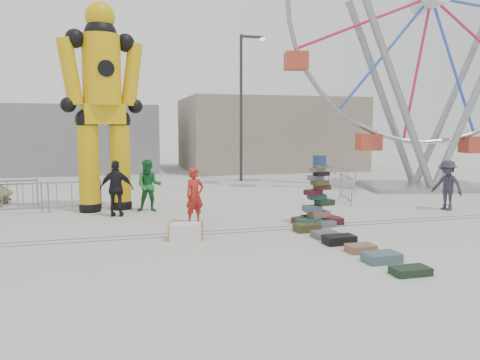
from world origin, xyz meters
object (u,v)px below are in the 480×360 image
object	(u,v)px
lamp_post_left	(111,100)
pedestrian_grey	(447,185)
lamp_post_right	(243,100)
crash_test_dummy	(103,99)
barricade_dummy_a	(8,195)
pedestrian_green	(149,186)
barricade_wheel_back	(341,179)
steamer_trunk	(186,232)
barricade_dummy_c	(72,196)
barricade_wheel_front	(346,189)
ferris_wheel	(430,22)
pedestrian_red	(195,196)
barricade_dummy_b	(17,198)
pedestrian_black	(117,189)
suitcase_tower	(318,205)

from	to	relation	value
lamp_post_left	pedestrian_grey	distance (m)	17.74
lamp_post_right	crash_test_dummy	distance (m)	10.59
barricade_dummy_a	pedestrian_green	world-z (taller)	pedestrian_green
barricade_wheel_back	pedestrian_green	distance (m)	9.76
steamer_trunk	barricade_dummy_a	world-z (taller)	barricade_dummy_a
barricade_dummy_c	barricade_wheel_back	world-z (taller)	same
steamer_trunk	pedestrian_green	xyz separation A→B (m)	(-0.62, 4.54, 0.71)
barricade_dummy_c	barricade_wheel_front	xyz separation A→B (m)	(10.44, -0.80, 0.00)
steamer_trunk	crash_test_dummy	bearing A→B (deg)	123.64
ferris_wheel	pedestrian_grey	bearing A→B (deg)	-107.02
lamp_post_left	barricade_dummy_c	world-z (taller)	lamp_post_left
barricade_wheel_back	pedestrian_red	distance (m)	9.83
lamp_post_right	barricade_dummy_b	xyz separation A→B (m)	(-10.25, -7.59, -3.93)
ferris_wheel	barricade_dummy_b	size ratio (longest dim) A/B	8.02
barricade_dummy_a	pedestrian_grey	xyz separation A→B (m)	(15.45, -4.31, 0.36)
pedestrian_red	lamp_post_left	bearing A→B (deg)	79.35
barricade_dummy_a	steamer_trunk	bearing A→B (deg)	-48.18
barricade_dummy_c	ferris_wheel	bearing A→B (deg)	2.48
barricade_dummy_a	barricade_dummy_b	world-z (taller)	same
ferris_wheel	pedestrian_grey	xyz separation A→B (m)	(-2.92, -5.26, -6.99)
lamp_post_left	barricade_wheel_front	size ratio (longest dim) A/B	4.00
steamer_trunk	barricade_wheel_back	xyz separation A→B (m)	(8.61, 7.69, 0.33)
pedestrian_black	barricade_wheel_back	bearing A→B (deg)	-149.07
crash_test_dummy	steamer_trunk	size ratio (longest dim) A/B	8.19
lamp_post_left	pedestrian_red	xyz separation A→B (m)	(2.42, -12.80, -3.61)
barricade_dummy_a	pedestrian_black	bearing A→B (deg)	-32.10
lamp_post_left	steamer_trunk	xyz separation A→B (m)	(1.83, -14.81, -4.27)
lamp_post_left	pedestrian_green	xyz separation A→B (m)	(1.21, -10.27, -3.55)
pedestrian_red	pedestrian_black	bearing A→B (deg)	120.43
crash_test_dummy	barricade_wheel_front	distance (m)	9.90
suitcase_tower	barricade_dummy_b	size ratio (longest dim) A/B	1.08
suitcase_tower	ferris_wheel	world-z (taller)	ferris_wheel
crash_test_dummy	suitcase_tower	bearing A→B (deg)	-47.15
pedestrian_grey	suitcase_tower	bearing A→B (deg)	-98.47
barricade_dummy_b	barricade_dummy_c	distance (m)	1.78
suitcase_tower	crash_test_dummy	xyz separation A→B (m)	(-6.40, 4.24, 3.39)
suitcase_tower	steamer_trunk	world-z (taller)	suitcase_tower
lamp_post_left	pedestrian_grey	xyz separation A→B (m)	(11.69, -12.85, -3.57)
lamp_post_right	lamp_post_left	world-z (taller)	same
pedestrian_black	lamp_post_right	bearing A→B (deg)	-117.07
barricade_dummy_b	pedestrian_grey	bearing A→B (deg)	-13.15
lamp_post_right	pedestrian_red	distance (m)	12.28
suitcase_tower	barricade_dummy_b	world-z (taller)	suitcase_tower
pedestrian_red	crash_test_dummy	bearing A→B (deg)	109.53
crash_test_dummy	pedestrian_grey	size ratio (longest dim) A/B	4.16
steamer_trunk	lamp_post_left	bearing A→B (deg)	108.27
pedestrian_green	suitcase_tower	bearing A→B (deg)	-25.35
lamp_post_left	pedestrian_black	size ratio (longest dim) A/B	4.21
ferris_wheel	pedestrian_green	bearing A→B (deg)	-156.70
barricade_dummy_c	pedestrian_grey	xyz separation A→B (m)	(13.16, -3.35, 0.36)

